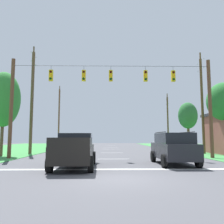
# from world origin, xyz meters

# --- Properties ---
(ground_plane) EXTENTS (120.00, 120.00, 0.00)m
(ground_plane) POSITION_xyz_m (0.00, 0.00, 0.00)
(ground_plane) COLOR #47474C
(stop_bar_stripe) EXTENTS (14.37, 0.45, 0.01)m
(stop_bar_stripe) POSITION_xyz_m (0.00, 2.81, 0.00)
(stop_bar_stripe) COLOR white
(stop_bar_stripe) RESTS_ON ground
(lane_dash_0) EXTENTS (2.50, 0.15, 0.01)m
(lane_dash_0) POSITION_xyz_m (0.00, 8.81, 0.00)
(lane_dash_0) COLOR white
(lane_dash_0) RESTS_ON ground
(lane_dash_1) EXTENTS (2.50, 0.15, 0.01)m
(lane_dash_1) POSITION_xyz_m (0.00, 16.29, 0.00)
(lane_dash_1) COLOR white
(lane_dash_1) RESTS_ON ground
(lane_dash_2) EXTENTS (2.50, 0.15, 0.01)m
(lane_dash_2) POSITION_xyz_m (0.00, 24.45, 0.00)
(lane_dash_2) COLOR white
(lane_dash_2) RESTS_ON ground
(lane_dash_3) EXTENTS (2.50, 0.15, 0.01)m
(lane_dash_3) POSITION_xyz_m (0.00, 30.16, 0.00)
(lane_dash_3) COLOR white
(lane_dash_3) RESTS_ON ground
(lane_dash_4) EXTENTS (2.50, 0.15, 0.01)m
(lane_dash_4) POSITION_xyz_m (0.00, 40.08, 0.00)
(lane_dash_4) COLOR white
(lane_dash_4) RESTS_ON ground
(overhead_signal_span) EXTENTS (16.96, 0.31, 8.34)m
(overhead_signal_span) POSITION_xyz_m (-0.11, 9.35, 4.75)
(overhead_signal_span) COLOR brown
(overhead_signal_span) RESTS_ON ground
(pickup_truck) EXTENTS (2.40, 5.45, 1.95)m
(pickup_truck) POSITION_xyz_m (-2.33, 3.60, 0.97)
(pickup_truck) COLOR black
(pickup_truck) RESTS_ON ground
(suv_black) EXTENTS (2.21, 4.80, 2.05)m
(suv_black) POSITION_xyz_m (3.72, 4.95, 1.06)
(suv_black) COLOR black
(suv_black) RESTS_ON ground
(distant_car_crossing_white) EXTENTS (2.13, 4.36, 1.52)m
(distant_car_crossing_white) POSITION_xyz_m (8.13, 27.35, 0.79)
(distant_car_crossing_white) COLOR silver
(distant_car_crossing_white) RESTS_ON ground
(utility_pole_mid_right) EXTENTS (0.27, 1.88, 10.92)m
(utility_pole_mid_right) POSITION_xyz_m (9.62, 14.40, 5.44)
(utility_pole_mid_right) COLOR brown
(utility_pole_mid_right) RESTS_ON ground
(utility_pole_far_right) EXTENTS (0.26, 1.79, 9.24)m
(utility_pole_far_right) POSITION_xyz_m (9.77, 29.29, 4.61)
(utility_pole_far_right) COLOR brown
(utility_pole_far_right) RESTS_ON ground
(utility_pole_mid_left) EXTENTS (0.33, 1.77, 11.62)m
(utility_pole_mid_left) POSITION_xyz_m (-8.56, 14.76, 5.71)
(utility_pole_mid_left) COLOR brown
(utility_pole_mid_left) RESTS_ON ground
(utility_pole_far_left) EXTENTS (0.26, 1.69, 10.63)m
(utility_pole_far_left) POSITION_xyz_m (-8.84, 29.98, 5.34)
(utility_pole_far_left) COLOR brown
(utility_pole_far_left) RESTS_ON ground
(tree_roadside_right) EXTENTS (3.23, 3.23, 7.03)m
(tree_roadside_right) POSITION_xyz_m (10.80, 12.15, 5.14)
(tree_roadside_right) COLOR brown
(tree_roadside_right) RESTS_ON ground
(tree_roadside_far_right) EXTENTS (2.88, 2.88, 7.04)m
(tree_roadside_far_right) POSITION_xyz_m (11.77, 25.13, 4.98)
(tree_roadside_far_right) COLOR brown
(tree_roadside_far_right) RESTS_ON ground
(tree_roadside_left) EXTENTS (2.98, 2.98, 7.80)m
(tree_roadside_left) POSITION_xyz_m (-10.12, 11.58, 5.21)
(tree_roadside_left) COLOR brown
(tree_roadside_left) RESTS_ON ground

